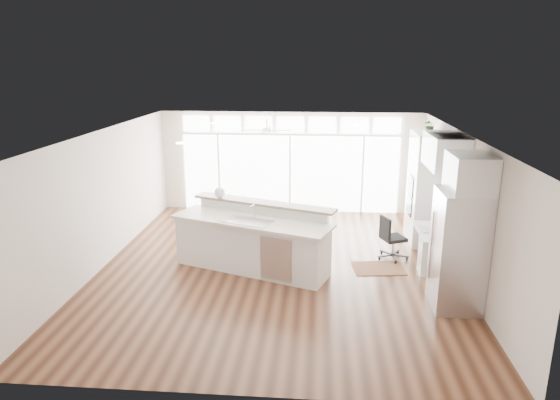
{
  "coord_description": "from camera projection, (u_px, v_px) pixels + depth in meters",
  "views": [
    {
      "loc": [
        0.81,
        -9.24,
        4.01
      ],
      "look_at": [
        0.0,
        0.6,
        1.24
      ],
      "focal_mm": 32.0,
      "sensor_mm": 36.0,
      "label": 1
    }
  ],
  "objects": [
    {
      "name": "ceiling_fan",
      "position": [
        267.0,
        126.0,
        12.07
      ],
      "size": [
        1.16,
        1.16,
        0.32
      ],
      "primitive_type": "cube",
      "color": "white",
      "rests_on": "ceiling"
    },
    {
      "name": "recessed_lights",
      "position": [
        278.0,
        133.0,
        9.48
      ],
      "size": [
        3.4,
        3.0,
        0.02
      ],
      "primitive_type": "cube",
      "color": "silver",
      "rests_on": "ceiling"
    },
    {
      "name": "monitor",
      "position": [
        433.0,
        220.0,
        9.8
      ],
      "size": [
        0.17,
        0.54,
        0.45
      ],
      "primitive_type": "cube",
      "rotation": [
        0.0,
        0.0,
        -0.16
      ],
      "color": "black",
      "rests_on": "desk_nook"
    },
    {
      "name": "kitchen_island",
      "position": [
        252.0,
        239.0,
        9.76
      ],
      "size": [
        3.4,
        2.24,
        1.27
      ],
      "primitive_type": "cube",
      "rotation": [
        0.0,
        0.0,
        -0.36
      ],
      "color": "white",
      "rests_on": "floor"
    },
    {
      "name": "glass_wall",
      "position": [
        290.0,
        174.0,
        13.51
      ],
      "size": [
        5.8,
        0.06,
        2.08
      ],
      "primitive_type": "cube",
      "color": "white",
      "rests_on": "wall_back"
    },
    {
      "name": "keyboard",
      "position": [
        424.0,
        230.0,
        9.87
      ],
      "size": [
        0.15,
        0.32,
        0.02
      ],
      "primitive_type": "cube",
      "rotation": [
        0.0,
        0.0,
        0.12
      ],
      "color": "silver",
      "rests_on": "desk_nook"
    },
    {
      "name": "refrigerator",
      "position": [
        458.0,
        250.0,
        8.2
      ],
      "size": [
        0.76,
        0.9,
        2.0
      ],
      "primitive_type": "cube",
      "color": "silver",
      "rests_on": "floor"
    },
    {
      "name": "wall_front",
      "position": [
        248.0,
        297.0,
        5.81
      ],
      "size": [
        7.0,
        0.04,
        2.7
      ],
      "primitive_type": "cube",
      "color": "beige",
      "rests_on": "floor"
    },
    {
      "name": "floor",
      "position": [
        278.0,
        268.0,
        10.02
      ],
      "size": [
        7.0,
        8.0,
        0.02
      ],
      "primitive_type": "cube",
      "color": "#3B1F12",
      "rests_on": "ground"
    },
    {
      "name": "transom_row",
      "position": [
        290.0,
        124.0,
        13.15
      ],
      "size": [
        5.9,
        0.06,
        0.4
      ],
      "primitive_type": "cube",
      "color": "white",
      "rests_on": "wall_back"
    },
    {
      "name": "upper_cabinets",
      "position": [
        446.0,
        151.0,
        9.42
      ],
      "size": [
        0.64,
        1.3,
        0.64
      ],
      "primitive_type": "cube",
      "color": "white",
      "rests_on": "wall_right"
    },
    {
      "name": "desk_nook",
      "position": [
        435.0,
        249.0,
        9.95
      ],
      "size": [
        0.72,
        1.3,
        0.76
      ],
      "primitive_type": "cube",
      "color": "white",
      "rests_on": "floor"
    },
    {
      "name": "wall_back",
      "position": [
        290.0,
        162.0,
        13.49
      ],
      "size": [
        7.0,
        0.04,
        2.7
      ],
      "primitive_type": "cube",
      "color": "beige",
      "rests_on": "floor"
    },
    {
      "name": "wall_left",
      "position": [
        103.0,
        199.0,
        9.92
      ],
      "size": [
        0.04,
        8.0,
        2.7
      ],
      "primitive_type": "cube",
      "color": "beige",
      "rests_on": "floor"
    },
    {
      "name": "ceiling",
      "position": [
        277.0,
        133.0,
        9.28
      ],
      "size": [
        7.0,
        8.0,
        0.02
      ],
      "primitive_type": "cube",
      "color": "white",
      "rests_on": "wall_back"
    },
    {
      "name": "fridge_cabinet",
      "position": [
        470.0,
        173.0,
        7.85
      ],
      "size": [
        0.64,
        0.9,
        0.6
      ],
      "primitive_type": "cube",
      "color": "white",
      "rests_on": "wall_right"
    },
    {
      "name": "desk_window",
      "position": [
        457.0,
        193.0,
        9.61
      ],
      "size": [
        0.04,
        0.85,
        0.85
      ],
      "primitive_type": "cube",
      "color": "white",
      "rests_on": "wall_right"
    },
    {
      "name": "framed_photos",
      "position": [
        449.0,
        192.0,
        10.25
      ],
      "size": [
        0.06,
        0.22,
        0.8
      ],
      "primitive_type": "cube",
      "color": "black",
      "rests_on": "wall_right"
    },
    {
      "name": "potted_plant",
      "position": [
        430.0,
        127.0,
        10.78
      ],
      "size": [
        0.32,
        0.35,
        0.25
      ],
      "primitive_type": "imported",
      "rotation": [
        0.0,
        0.0,
        0.13
      ],
      "color": "#275424",
      "rests_on": "oven_cabinet"
    },
    {
      "name": "rug",
      "position": [
        378.0,
        268.0,
        9.96
      ],
      "size": [
        1.08,
        0.83,
        0.01
      ],
      "primitive_type": "cube",
      "rotation": [
        0.0,
        0.0,
        0.12
      ],
      "color": "#3A1E12",
      "rests_on": "floor"
    },
    {
      "name": "fishbowl",
      "position": [
        220.0,
        192.0,
        10.3
      ],
      "size": [
        0.3,
        0.3,
        0.23
      ],
      "primitive_type": "sphere",
      "rotation": [
        0.0,
        0.0,
        -0.47
      ],
      "color": "white",
      "rests_on": "kitchen_island"
    },
    {
      "name": "wall_right",
      "position": [
        463.0,
        207.0,
        9.37
      ],
      "size": [
        0.04,
        8.0,
        2.7
      ],
      "primitive_type": "cube",
      "color": "beige",
      "rests_on": "floor"
    },
    {
      "name": "office_chair",
      "position": [
        393.0,
        238.0,
        10.36
      ],
      "size": [
        0.61,
        0.59,
        0.91
      ],
      "primitive_type": "cube",
      "rotation": [
        0.0,
        0.0,
        0.4
      ],
      "color": "black",
      "rests_on": "floor"
    },
    {
      "name": "oven_cabinet",
      "position": [
        425.0,
        188.0,
        11.15
      ],
      "size": [
        0.64,
        1.2,
        2.5
      ],
      "primitive_type": "cube",
      "color": "white",
      "rests_on": "floor"
    }
  ]
}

